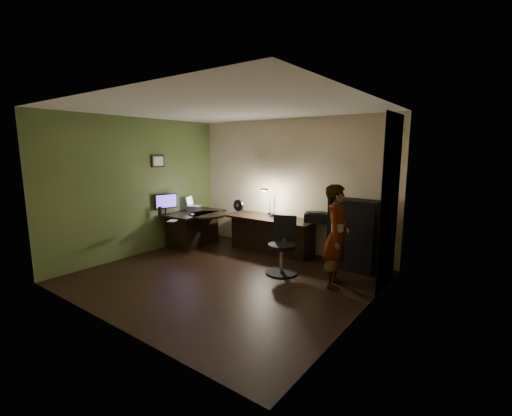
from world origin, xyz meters
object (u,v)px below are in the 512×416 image
Objects in this scene: desk_right at (270,235)px; office_chair at (282,246)px; desk_left at (194,229)px; cabinet at (353,235)px; person at (337,236)px; monitor at (165,207)px.

office_chair is (0.86, -0.91, 0.12)m from desk_right.
cabinet reaches higher than desk_left.
person is at bearing -16.32° from office_chair.
desk_left is at bearing -161.83° from desk_right.
monitor is 3.74m from person.
person is (1.81, -0.87, 0.42)m from desk_right.
desk_right is 1.75m from cabinet.
office_chair is (2.78, 0.17, -0.41)m from monitor.
monitor reaches higher than office_chair.
cabinet is 1.27× the size of office_chair.
cabinet is 0.94m from person.
person reaches higher than monitor.
monitor is 0.50× the size of office_chair.
desk_left is 2.67× the size of monitor.
person reaches higher than desk_left.
desk_left is 3.47m from person.
monitor reaches higher than desk_right.
person reaches higher than desk_right.
person is (3.73, 0.22, -0.11)m from monitor.
monitor is 2.82m from office_chair.
office_chair reaches higher than desk_right.
desk_left is 1.72m from desk_right.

